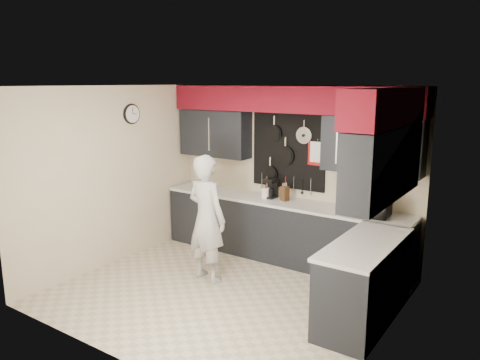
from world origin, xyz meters
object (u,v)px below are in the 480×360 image
Objects in this scene: knife_block at (285,194)px; person at (207,218)px; coffee_maker at (271,188)px; utensil_crock at (266,193)px; microwave at (369,205)px.

knife_block is 1.34m from person.
person reaches higher than knife_block.
person is at bearing -98.58° from coffee_maker.
utensil_crock is (-0.32, -0.02, -0.03)m from knife_block.
person is (-1.81, -1.16, -0.20)m from microwave.
microwave is 2.43× the size of knife_block.
knife_block is at bearing 172.87° from microwave.
coffee_maker reaches higher than knife_block.
coffee_maker is at bearing -92.12° from person.
person reaches higher than coffee_maker.
microwave is at bearing -1.39° from utensil_crock.
person is at bearing -98.92° from utensil_crock.
microwave reaches higher than knife_block.
knife_block is 0.12× the size of person.
coffee_maker is at bearing 54.04° from utensil_crock.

